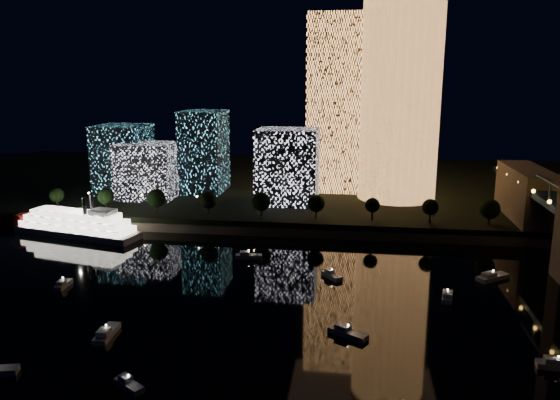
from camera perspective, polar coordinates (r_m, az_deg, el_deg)
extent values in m
plane|color=black|center=(116.79, 5.40, -15.51)|extent=(520.00, 520.00, 0.00)
cube|color=black|center=(268.01, 7.07, 1.41)|extent=(420.00, 160.00, 5.00)
cube|color=#6B5E4C|center=(192.46, 6.59, -3.46)|extent=(420.00, 6.00, 3.00)
cylinder|color=#FFA151|center=(230.34, 12.45, 10.02)|extent=(32.00, 32.00, 80.09)
cube|color=#FFA151|center=(245.69, 5.80, 9.95)|extent=(23.93, 23.93, 76.14)
cube|color=white|center=(219.34, 0.77, 3.57)|extent=(24.16, 20.44, 29.74)
cube|color=#5DDBFC|center=(243.70, -7.92, 5.07)|extent=(17.72, 23.04, 35.44)
cube|color=white|center=(235.97, -13.62, 3.03)|extent=(22.88, 20.80, 22.88)
cube|color=#5DDBFC|center=(249.92, -16.04, 4.18)|extent=(21.00, 23.10, 29.40)
cube|color=#6B5E4C|center=(216.25, 24.28, 0.02)|extent=(12.00, 40.00, 23.00)
cube|color=#172D4C|center=(175.45, 26.54, 0.37)|extent=(0.50, 0.50, 7.00)
sphere|color=#FFAE38|center=(203.73, 23.77, 1.72)|extent=(1.20, 1.20, 1.20)
cube|color=silver|center=(206.35, -20.43, -3.18)|extent=(48.59, 21.14, 2.37)
cube|color=white|center=(205.77, -20.48, -2.57)|extent=(44.52, 19.30, 2.17)
cube|color=white|center=(205.23, -20.53, -1.99)|extent=(40.45, 17.46, 2.17)
cube|color=white|center=(204.71, -20.58, -1.40)|extent=(34.46, 15.17, 2.17)
cube|color=silver|center=(196.75, -18.02, -1.20)|extent=(9.01, 7.53, 1.78)
cylinder|color=black|center=(198.53, -19.76, -0.56)|extent=(1.38, 1.38, 5.92)
cylinder|color=black|center=(201.44, -19.03, -0.32)|extent=(1.38, 1.38, 5.92)
cylinder|color=maroon|center=(221.98, -25.08, -2.02)|extent=(8.71, 10.20, 6.91)
cube|color=silver|center=(154.89, 5.42, -7.90)|extent=(6.24, 6.97, 1.20)
cube|color=silver|center=(155.31, 5.20, -7.40)|extent=(3.01, 3.10, 1.00)
sphere|color=white|center=(154.20, 5.44, -7.20)|extent=(0.36, 0.36, 0.36)
cube|color=silver|center=(146.73, 17.08, -9.65)|extent=(3.94, 8.15, 1.20)
cube|color=silver|center=(145.24, 17.09, -9.42)|extent=(2.51, 3.07, 1.00)
sphere|color=white|center=(146.00, 17.13, -8.93)|extent=(0.36, 0.36, 0.36)
cube|color=silver|center=(122.70, 27.03, -15.18)|extent=(7.93, 3.10, 1.20)
cube|color=silver|center=(121.91, 26.54, -14.73)|extent=(2.87, 2.23, 1.00)
sphere|color=white|center=(121.82, 27.13, -14.34)|extent=(0.36, 0.36, 0.36)
cube|color=silver|center=(107.93, -15.51, -18.17)|extent=(6.84, 5.51, 1.20)
cube|color=silver|center=(108.12, -15.86, -17.45)|extent=(2.94, 2.77, 1.00)
sphere|color=white|center=(106.92, -15.58, -17.25)|extent=(0.36, 0.36, 0.36)
cube|color=silver|center=(123.16, 7.11, -13.66)|extent=(9.10, 6.92, 1.20)
cube|color=silver|center=(123.29, 6.59, -13.04)|extent=(3.85, 3.56, 1.00)
sphere|color=white|center=(122.28, 7.14, -12.82)|extent=(0.36, 0.36, 0.36)
cube|color=silver|center=(159.00, -21.68, -8.24)|extent=(2.37, 6.76, 1.20)
cube|color=silver|center=(157.80, -21.88, -7.99)|extent=(1.82, 2.40, 1.00)
sphere|color=white|center=(158.32, -21.74, -7.56)|extent=(0.36, 0.36, 0.36)
cube|color=silver|center=(164.25, 21.34, -7.53)|extent=(10.01, 8.55, 1.20)
cube|color=silver|center=(162.79, 21.02, -7.28)|extent=(4.39, 4.19, 1.00)
sphere|color=white|center=(163.59, 21.40, -6.87)|extent=(0.36, 0.36, 0.36)
cube|color=silver|center=(170.34, -3.29, -5.90)|extent=(8.43, 3.64, 1.20)
cube|color=silver|center=(170.07, -3.71, -5.55)|extent=(3.11, 2.47, 1.00)
sphere|color=white|center=(169.70, -3.30, -5.27)|extent=(0.36, 0.36, 0.36)
cube|color=silver|center=(127.91, -17.65, -13.15)|extent=(3.47, 9.43, 1.20)
cube|color=silver|center=(126.29, -17.93, -12.96)|extent=(2.59, 3.37, 1.00)
sphere|color=white|center=(127.06, -17.72, -12.34)|extent=(0.36, 0.36, 0.36)
cylinder|color=black|center=(227.30, -22.24, -0.38)|extent=(0.70, 0.70, 4.00)
sphere|color=black|center=(226.58, -22.31, 0.48)|extent=(5.57, 5.57, 5.57)
cylinder|color=black|center=(217.98, -17.69, -0.56)|extent=(0.70, 0.70, 4.00)
sphere|color=black|center=(217.22, -17.75, 0.34)|extent=(6.23, 6.23, 6.23)
cylinder|color=black|center=(210.15, -12.76, -0.75)|extent=(0.70, 0.70, 4.00)
sphere|color=black|center=(209.37, -12.81, 0.18)|extent=(6.97, 6.97, 6.97)
cylinder|color=black|center=(203.98, -7.50, -0.95)|extent=(0.70, 0.70, 4.00)
sphere|color=black|center=(203.18, -7.53, 0.01)|extent=(6.59, 6.59, 6.59)
cylinder|color=black|center=(199.64, -1.95, -1.15)|extent=(0.70, 0.70, 4.00)
sphere|color=black|center=(198.82, -1.96, -0.17)|extent=(6.90, 6.90, 6.90)
cylinder|color=black|center=(197.25, 3.78, -1.34)|extent=(0.70, 0.70, 4.00)
sphere|color=black|center=(196.41, 3.79, -0.35)|extent=(6.31, 6.31, 6.31)
cylinder|color=black|center=(196.86, 9.59, -1.53)|extent=(0.70, 0.70, 4.00)
sphere|color=black|center=(196.03, 9.63, -0.54)|extent=(5.29, 5.29, 5.29)
cylinder|color=black|center=(198.50, 15.37, -1.70)|extent=(0.70, 0.70, 4.00)
sphere|color=black|center=(197.67, 15.43, -0.71)|extent=(5.75, 5.75, 5.75)
cylinder|color=black|center=(202.11, 21.00, -1.84)|extent=(0.70, 0.70, 4.00)
sphere|color=black|center=(201.30, 21.08, -0.88)|extent=(6.95, 6.95, 6.95)
cylinder|color=black|center=(227.52, -19.32, 0.00)|extent=(0.24, 0.24, 5.00)
sphere|color=#FFCC7F|center=(226.95, -19.37, 0.69)|extent=(0.70, 0.70, 0.70)
cylinder|color=black|center=(218.36, -14.18, -0.18)|extent=(0.24, 0.24, 5.00)
sphere|color=#FFCC7F|center=(217.76, -14.22, 0.54)|extent=(0.70, 0.70, 0.70)
cylinder|color=black|center=(211.11, -8.64, -0.37)|extent=(0.24, 0.24, 5.00)
sphere|color=#FFCC7F|center=(210.49, -8.67, 0.37)|extent=(0.70, 0.70, 0.70)
cylinder|color=black|center=(205.96, -2.76, -0.57)|extent=(0.24, 0.24, 5.00)
sphere|color=#FFCC7F|center=(205.33, -2.77, 0.19)|extent=(0.70, 0.70, 0.70)
cylinder|color=black|center=(203.08, 3.35, -0.78)|extent=(0.24, 0.24, 5.00)
sphere|color=#FFCC7F|center=(202.44, 3.36, -0.01)|extent=(0.70, 0.70, 0.70)
cylinder|color=black|center=(202.56, 9.56, -0.97)|extent=(0.24, 0.24, 5.00)
sphere|color=#FFCC7F|center=(201.91, 9.59, -0.20)|extent=(0.70, 0.70, 0.70)
cylinder|color=black|center=(204.42, 15.73, -1.16)|extent=(0.24, 0.24, 5.00)
sphere|color=#FFCC7F|center=(203.78, 15.78, -0.39)|extent=(0.70, 0.70, 0.70)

